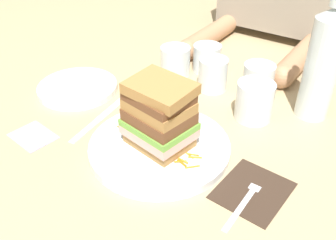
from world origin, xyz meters
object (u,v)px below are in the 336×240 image
object	(u,v)px
main_plate	(160,147)
napkin_dark	(253,190)
sandwich	(159,115)
juice_glass	(254,103)
empty_tumbler_2	(213,74)
empty_tumbler_1	(258,79)
napkin_pink	(33,136)
side_plate	(78,88)
empty_tumbler_0	(175,61)
knife	(98,120)
fork	(248,197)
water_bottle	(323,63)
empty_tumbler_3	(207,58)

from	to	relation	value
main_plate	napkin_dark	distance (m)	0.20
sandwich	juice_glass	xyz separation A→B (m)	(0.10, 0.22, -0.05)
napkin_dark	empty_tumbler_2	distance (m)	0.37
empty_tumbler_1	napkin_pink	size ratio (longest dim) A/B	0.82
side_plate	main_plate	bearing A→B (deg)	-13.95
empty_tumbler_0	main_plate	bearing A→B (deg)	-61.72
empty_tumbler_2	main_plate	bearing A→B (deg)	-82.78
juice_glass	side_plate	distance (m)	0.44
sandwich	knife	xyz separation A→B (m)	(-0.18, 0.01, -0.08)
napkin_dark	juice_glass	world-z (taller)	juice_glass
sandwich	empty_tumbler_1	world-z (taller)	sandwich
knife	fork	bearing A→B (deg)	-4.10
sandwich	empty_tumbler_0	size ratio (longest dim) A/B	1.78
sandwich	water_bottle	size ratio (longest dim) A/B	0.49
main_plate	empty_tumbler_3	size ratio (longest dim) A/B	3.71
juice_glass	napkin_pink	bearing A→B (deg)	-136.84
empty_tumbler_3	side_plate	distance (m)	0.36
juice_glass	empty_tumbler_1	bearing A→B (deg)	109.09
sandwich	empty_tumbler_1	xyz separation A→B (m)	(0.07, 0.33, -0.05)
sandwich	knife	world-z (taller)	sandwich
empty_tumbler_2	empty_tumbler_3	distance (m)	0.10
juice_glass	knife	bearing A→B (deg)	-143.33
fork	knife	world-z (taller)	fork
sandwich	napkin_dark	size ratio (longest dim) A/B	1.08
empty_tumbler_3	main_plate	bearing A→B (deg)	-74.69
napkin_pink	fork	bearing A→B (deg)	11.80
knife	water_bottle	world-z (taller)	water_bottle
empty_tumbler_0	fork	bearing A→B (deg)	-41.04
juice_glass	water_bottle	bearing A→B (deg)	40.46
juice_glass	empty_tumbler_2	xyz separation A→B (m)	(-0.14, 0.06, 0.00)
fork	empty_tumbler_1	distance (m)	0.38
juice_glass	side_plate	xyz separation A→B (m)	(-0.42, -0.14, -0.03)
empty_tumbler_3	napkin_pink	xyz separation A→B (m)	(-0.15, -0.48, -0.04)
sandwich	fork	bearing A→B (deg)	-5.79
main_plate	side_plate	distance (m)	0.32
water_bottle	empty_tumbler_2	size ratio (longest dim) A/B	3.55
knife	empty_tumbler_0	world-z (taller)	empty_tumbler_0
knife	napkin_pink	distance (m)	0.14
main_plate	water_bottle	distance (m)	0.39
fork	empty_tumbler_0	xyz separation A→B (m)	(-0.36, 0.31, 0.03)
napkin_dark	juice_glass	xyz separation A→B (m)	(-0.10, 0.22, 0.04)
sandwich	knife	bearing A→B (deg)	177.83
juice_glass	fork	bearing A→B (deg)	-67.50
juice_glass	napkin_pink	distance (m)	0.49
side_plate	juice_glass	bearing A→B (deg)	18.50
empty_tumbler_3	side_plate	world-z (taller)	empty_tumbler_3
fork	empty_tumbler_2	distance (m)	0.39
knife	empty_tumbler_3	bearing A→B (deg)	77.54
napkin_dark	empty_tumbler_1	distance (m)	0.36
juice_glass	empty_tumbler_1	world-z (taller)	juice_glass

